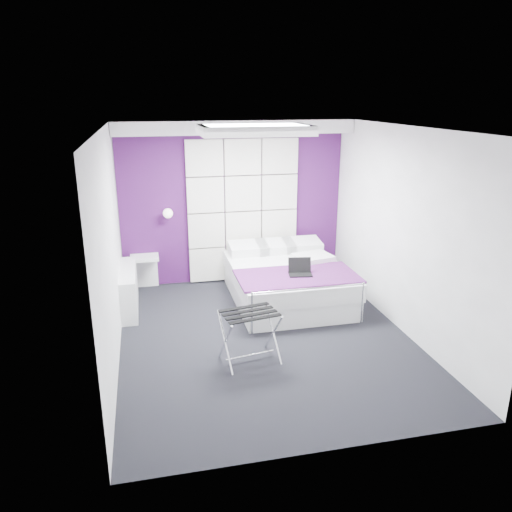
{
  "coord_description": "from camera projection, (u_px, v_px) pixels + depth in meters",
  "views": [
    {
      "loc": [
        -1.38,
        -5.58,
        2.94
      ],
      "look_at": [
        -0.04,
        0.35,
        0.98
      ],
      "focal_mm": 35.0,
      "sensor_mm": 36.0,
      "label": 1
    }
  ],
  "objects": [
    {
      "name": "headboard",
      "position": [
        243.0,
        211.0,
        8.03
      ],
      "size": [
        1.8,
        0.08,
        2.3
      ],
      "primitive_type": null,
      "color": "silver",
      "rests_on": "wall_back"
    },
    {
      "name": "accent_wall",
      "position": [
        233.0,
        203.0,
        8.01
      ],
      "size": [
        3.58,
        0.02,
        2.58
      ],
      "primitive_type": "cube",
      "color": "#41114B",
      "rests_on": "wall_back"
    },
    {
      "name": "luggage_rack",
      "position": [
        250.0,
        337.0,
        5.72
      ],
      "size": [
        0.62,
        0.46,
        0.61
      ],
      "rotation": [
        0.0,
        0.0,
        0.18
      ],
      "color": "silver",
      "rests_on": "floor"
    },
    {
      "name": "radiator",
      "position": [
        129.0,
        289.0,
        7.13
      ],
      "size": [
        0.22,
        1.2,
        0.6
      ],
      "primitive_type": "cube",
      "color": "white",
      "rests_on": "floor"
    },
    {
      "name": "skylight",
      "position": [
        255.0,
        129.0,
        6.15
      ],
      "size": [
        1.36,
        0.86,
        0.12
      ],
      "primitive_type": null,
      "color": "white",
      "rests_on": "ceiling"
    },
    {
      "name": "ceiling",
      "position": [
        266.0,
        128.0,
        5.57
      ],
      "size": [
        4.4,
        4.4,
        0.0
      ],
      "primitive_type": "plane",
      "rotation": [
        3.14,
        0.0,
        0.0
      ],
      "color": "white",
      "rests_on": "wall_back"
    },
    {
      "name": "wall_lamp",
      "position": [
        168.0,
        213.0,
        7.69
      ],
      "size": [
        0.15,
        0.15,
        0.15
      ],
      "primitive_type": "sphere",
      "color": "white",
      "rests_on": "wall_back"
    },
    {
      "name": "floor",
      "position": [
        265.0,
        337.0,
        6.37
      ],
      "size": [
        4.4,
        4.4,
        0.0
      ],
      "primitive_type": "plane",
      "color": "black",
      "rests_on": "ground"
    },
    {
      "name": "soffit",
      "position": [
        235.0,
        127.0,
        7.41
      ],
      "size": [
        3.58,
        0.5,
        0.2
      ],
      "primitive_type": "cube",
      "color": "white",
      "rests_on": "wall_back"
    },
    {
      "name": "wall_back",
      "position": [
        233.0,
        203.0,
        8.02
      ],
      "size": [
        3.6,
        0.0,
        3.6
      ],
      "primitive_type": "plane",
      "rotation": [
        1.57,
        0.0,
        0.0
      ],
      "color": "silver",
      "rests_on": "floor"
    },
    {
      "name": "bed",
      "position": [
        287.0,
        281.0,
        7.46
      ],
      "size": [
        1.67,
        2.02,
        0.71
      ],
      "color": "white",
      "rests_on": "floor"
    },
    {
      "name": "laptop",
      "position": [
        299.0,
        270.0,
        6.94
      ],
      "size": [
        0.32,
        0.23,
        0.23
      ],
      "rotation": [
        0.0,
        0.0,
        -0.15
      ],
      "color": "black",
      "rests_on": "bed"
    },
    {
      "name": "nightstand",
      "position": [
        144.0,
        258.0,
        7.78
      ],
      "size": [
        0.44,
        0.34,
        0.05
      ],
      "primitive_type": "cube",
      "color": "white",
      "rests_on": "wall_back"
    },
    {
      "name": "wall_right",
      "position": [
        403.0,
        231.0,
        6.35
      ],
      "size": [
        0.0,
        4.4,
        4.4
      ],
      "primitive_type": "plane",
      "rotation": [
        1.57,
        0.0,
        -1.57
      ],
      "color": "silver",
      "rests_on": "floor"
    },
    {
      "name": "wall_left",
      "position": [
        110.0,
        249.0,
        5.6
      ],
      "size": [
        0.0,
        4.4,
        4.4
      ],
      "primitive_type": "plane",
      "rotation": [
        1.57,
        0.0,
        1.57
      ],
      "color": "silver",
      "rests_on": "floor"
    }
  ]
}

